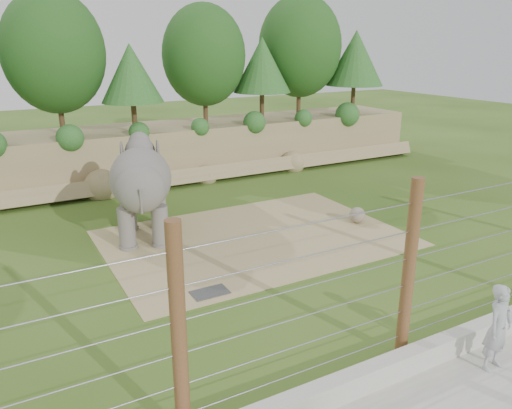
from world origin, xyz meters
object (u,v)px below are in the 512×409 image
elephant (142,192)px  zookeeper (498,328)px  barrier_fence (409,272)px  stone_ball (357,215)px

elephant → zookeeper: elephant is taller
elephant → barrier_fence: barrier_fence is taller
elephant → stone_ball: elephant is taller
stone_ball → barrier_fence: (-4.61, -6.99, 1.68)m
zookeeper → stone_ball: bearing=60.0°
zookeeper → elephant: bearing=102.9°
elephant → barrier_fence: size_ratio=0.20×
barrier_fence → zookeeper: bearing=-43.1°
stone_ball → barrier_fence: 8.54m
zookeeper → barrier_fence: bearing=128.5°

